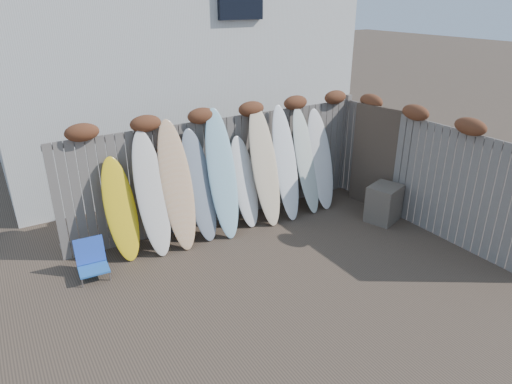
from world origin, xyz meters
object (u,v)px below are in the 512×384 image
wooden_crate (384,203)px  beach_chair (92,260)px  surfboard_0 (121,210)px  lattice_panel (383,160)px

wooden_crate → beach_chair: bearing=169.5°
beach_chair → wooden_crate: (5.25, -0.97, 0.08)m
surfboard_0 → beach_chair: bearing=-154.2°
wooden_crate → surfboard_0: bearing=164.3°
wooden_crate → lattice_panel: (0.36, 0.49, 0.67)m
beach_chair → surfboard_0: 0.90m
wooden_crate → lattice_panel: bearing=53.5°
beach_chair → lattice_panel: bearing=-4.9°
beach_chair → lattice_panel: lattice_panel is taller
lattice_panel → beach_chair: bearing=161.1°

